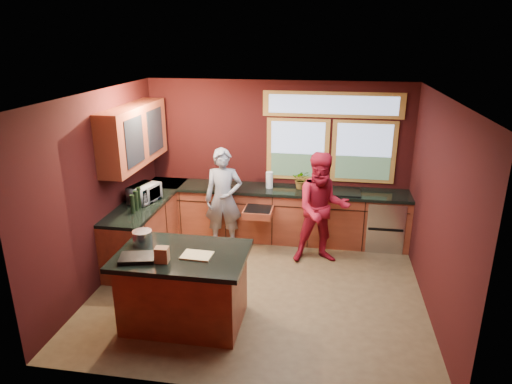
% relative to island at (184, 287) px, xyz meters
% --- Properties ---
extents(floor, '(4.50, 4.50, 0.00)m').
position_rel_island_xyz_m(floor, '(0.78, 0.93, -0.48)').
color(floor, brown).
rests_on(floor, ground).
extents(room_shell, '(4.52, 4.02, 2.71)m').
position_rel_island_xyz_m(room_shell, '(0.19, 1.25, 1.32)').
color(room_shell, black).
rests_on(room_shell, ground).
extents(back_counter, '(4.50, 0.64, 0.93)m').
position_rel_island_xyz_m(back_counter, '(0.98, 2.63, -0.01)').
color(back_counter, '#5D2516').
rests_on(back_counter, floor).
extents(left_counter, '(0.64, 2.30, 0.93)m').
position_rel_island_xyz_m(left_counter, '(-1.17, 1.78, -0.01)').
color(left_counter, '#5D2516').
rests_on(left_counter, floor).
extents(island, '(1.55, 1.05, 0.95)m').
position_rel_island_xyz_m(island, '(0.00, 0.00, 0.00)').
color(island, '#5D2516').
rests_on(island, floor).
extents(person_grey, '(0.67, 0.49, 1.69)m').
position_rel_island_xyz_m(person_grey, '(-0.01, 2.18, 0.37)').
color(person_grey, slate).
rests_on(person_grey, floor).
extents(person_red, '(0.97, 0.83, 1.76)m').
position_rel_island_xyz_m(person_red, '(1.60, 1.91, 0.40)').
color(person_red, maroon).
rests_on(person_red, floor).
extents(microwave, '(0.43, 0.55, 0.27)m').
position_rel_island_xyz_m(microwave, '(-1.14, 1.64, 0.59)').
color(microwave, '#999999').
rests_on(microwave, left_counter).
extents(potted_plant, '(0.29, 0.25, 0.33)m').
position_rel_island_xyz_m(potted_plant, '(1.23, 2.68, 0.61)').
color(potted_plant, '#999999').
rests_on(potted_plant, back_counter).
extents(paper_towel, '(0.12, 0.12, 0.28)m').
position_rel_island_xyz_m(paper_towel, '(0.69, 2.63, 0.59)').
color(paper_towel, white).
rests_on(paper_towel, back_counter).
extents(cutting_board, '(0.36, 0.27, 0.02)m').
position_rel_island_xyz_m(cutting_board, '(0.20, -0.05, 0.48)').
color(cutting_board, tan).
rests_on(cutting_board, island).
extents(stock_pot, '(0.24, 0.24, 0.18)m').
position_rel_island_xyz_m(stock_pot, '(-0.55, 0.15, 0.56)').
color(stock_pot, silver).
rests_on(stock_pot, island).
extents(paper_bag, '(0.16, 0.13, 0.18)m').
position_rel_island_xyz_m(paper_bag, '(-0.15, -0.25, 0.56)').
color(paper_bag, brown).
rests_on(paper_bag, island).
extents(black_tray, '(0.46, 0.37, 0.05)m').
position_rel_island_xyz_m(black_tray, '(-0.45, -0.25, 0.49)').
color(black_tray, black).
rests_on(black_tray, island).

